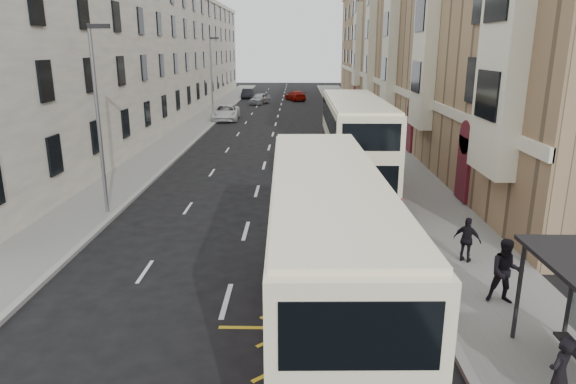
{
  "coord_description": "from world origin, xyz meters",
  "views": [
    {
      "loc": [
        2.07,
        -9.69,
        7.25
      ],
      "look_at": [
        1.76,
        7.69,
        2.31
      ],
      "focal_mm": 32.0,
      "sensor_mm": 36.0,
      "label": 1
    }
  ],
  "objects_px": {
    "double_decker_front": "(326,260)",
    "car_silver": "(260,99)",
    "car_red": "(296,96)",
    "street_lamp_near": "(98,111)",
    "street_lamp_far": "(212,74)",
    "white_van": "(226,113)",
    "pedestrian_mid": "(506,271)",
    "car_dark": "(247,94)",
    "double_decker_rear": "(354,145)",
    "pedestrian_far": "(467,240)",
    "pedestrian_near": "(560,374)"
  },
  "relations": [
    {
      "from": "double_decker_front",
      "to": "car_silver",
      "type": "xyz_separation_m",
      "value": [
        -5.59,
        56.21,
        -1.56
      ]
    },
    {
      "from": "car_silver",
      "to": "car_red",
      "type": "height_order",
      "value": "car_silver"
    },
    {
      "from": "street_lamp_near",
      "to": "street_lamp_far",
      "type": "distance_m",
      "value": 30.0
    },
    {
      "from": "street_lamp_far",
      "to": "white_van",
      "type": "height_order",
      "value": "street_lamp_far"
    },
    {
      "from": "pedestrian_mid",
      "to": "car_dark",
      "type": "relative_size",
      "value": 0.47
    },
    {
      "from": "car_silver",
      "to": "double_decker_front",
      "type": "bearing_deg",
      "value": -65.41
    },
    {
      "from": "street_lamp_near",
      "to": "car_red",
      "type": "xyz_separation_m",
      "value": [
        8.2,
        50.77,
        -3.96
      ]
    },
    {
      "from": "double_decker_rear",
      "to": "street_lamp_near",
      "type": "bearing_deg",
      "value": -159.65
    },
    {
      "from": "pedestrian_mid",
      "to": "white_van",
      "type": "height_order",
      "value": "pedestrian_mid"
    },
    {
      "from": "street_lamp_near",
      "to": "car_dark",
      "type": "relative_size",
      "value": 1.95
    },
    {
      "from": "pedestrian_far",
      "to": "white_van",
      "type": "relative_size",
      "value": 0.28
    },
    {
      "from": "pedestrian_mid",
      "to": "double_decker_rear",
      "type": "bearing_deg",
      "value": 114.0
    },
    {
      "from": "pedestrian_near",
      "to": "car_silver",
      "type": "bearing_deg",
      "value": -116.25
    },
    {
      "from": "white_van",
      "to": "pedestrian_far",
      "type": "bearing_deg",
      "value": -71.95
    },
    {
      "from": "pedestrian_near",
      "to": "car_red",
      "type": "bearing_deg",
      "value": -121.1
    },
    {
      "from": "white_van",
      "to": "car_silver",
      "type": "relative_size",
      "value": 1.33
    },
    {
      "from": "pedestrian_far",
      "to": "car_red",
      "type": "xyz_separation_m",
      "value": [
        -6.02,
        56.06,
        -0.26
      ]
    },
    {
      "from": "street_lamp_near",
      "to": "car_red",
      "type": "height_order",
      "value": "street_lamp_near"
    },
    {
      "from": "double_decker_rear",
      "to": "car_dark",
      "type": "distance_m",
      "value": 50.89
    },
    {
      "from": "street_lamp_far",
      "to": "pedestrian_far",
      "type": "height_order",
      "value": "street_lamp_far"
    },
    {
      "from": "white_van",
      "to": "car_red",
      "type": "distance_m",
      "value": 21.2
    },
    {
      "from": "double_decker_front",
      "to": "car_dark",
      "type": "distance_m",
      "value": 64.68
    },
    {
      "from": "street_lamp_far",
      "to": "double_decker_front",
      "type": "distance_m",
      "value": 41.26
    },
    {
      "from": "pedestrian_mid",
      "to": "car_silver",
      "type": "xyz_separation_m",
      "value": [
        -10.83,
        54.26,
        -0.4
      ]
    },
    {
      "from": "street_lamp_near",
      "to": "double_decker_rear",
      "type": "relative_size",
      "value": 0.67
    },
    {
      "from": "street_lamp_far",
      "to": "double_decker_front",
      "type": "bearing_deg",
      "value": -77.2
    },
    {
      "from": "street_lamp_far",
      "to": "car_red",
      "type": "xyz_separation_m",
      "value": [
        8.2,
        20.77,
        -3.96
      ]
    },
    {
      "from": "street_lamp_near",
      "to": "pedestrian_near",
      "type": "height_order",
      "value": "street_lamp_near"
    },
    {
      "from": "white_van",
      "to": "street_lamp_far",
      "type": "bearing_deg",
      "value": -148.12
    },
    {
      "from": "pedestrian_near",
      "to": "car_silver",
      "type": "height_order",
      "value": "pedestrian_near"
    },
    {
      "from": "street_lamp_near",
      "to": "pedestrian_far",
      "type": "bearing_deg",
      "value": -20.41
    },
    {
      "from": "street_lamp_near",
      "to": "pedestrian_near",
      "type": "relative_size",
      "value": 4.85
    },
    {
      "from": "pedestrian_far",
      "to": "car_red",
      "type": "relative_size",
      "value": 0.34
    },
    {
      "from": "pedestrian_mid",
      "to": "car_red",
      "type": "relative_size",
      "value": 0.41
    },
    {
      "from": "pedestrian_near",
      "to": "pedestrian_mid",
      "type": "height_order",
      "value": "pedestrian_mid"
    },
    {
      "from": "double_decker_front",
      "to": "pedestrian_mid",
      "type": "bearing_deg",
      "value": 19.06
    },
    {
      "from": "white_van",
      "to": "street_lamp_near",
      "type": "bearing_deg",
      "value": -94.01
    },
    {
      "from": "white_van",
      "to": "car_silver",
      "type": "distance_m",
      "value": 15.46
    },
    {
      "from": "street_lamp_far",
      "to": "car_red",
      "type": "height_order",
      "value": "street_lamp_far"
    },
    {
      "from": "double_decker_front",
      "to": "car_red",
      "type": "distance_m",
      "value": 60.96
    },
    {
      "from": "street_lamp_near",
      "to": "pedestrian_far",
      "type": "height_order",
      "value": "street_lamp_near"
    },
    {
      "from": "double_decker_rear",
      "to": "pedestrian_near",
      "type": "height_order",
      "value": "double_decker_rear"
    },
    {
      "from": "double_decker_front",
      "to": "pedestrian_near",
      "type": "bearing_deg",
      "value": -31.29
    },
    {
      "from": "pedestrian_far",
      "to": "car_dark",
      "type": "height_order",
      "value": "pedestrian_far"
    },
    {
      "from": "double_decker_front",
      "to": "pedestrian_far",
      "type": "distance_m",
      "value": 7.17
    },
    {
      "from": "street_lamp_near",
      "to": "double_decker_rear",
      "type": "distance_m",
      "value": 12.29
    },
    {
      "from": "double_decker_rear",
      "to": "pedestrian_near",
      "type": "relative_size",
      "value": 7.24
    },
    {
      "from": "double_decker_front",
      "to": "street_lamp_near",
      "type": "bearing_deg",
      "value": 130.58
    },
    {
      "from": "double_decker_front",
      "to": "car_dark",
      "type": "bearing_deg",
      "value": 95.74
    },
    {
      "from": "street_lamp_far",
      "to": "white_van",
      "type": "bearing_deg",
      "value": 33.75
    }
  ]
}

